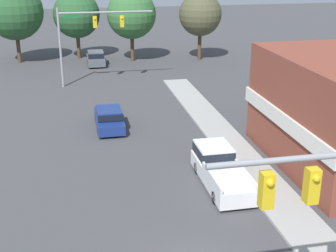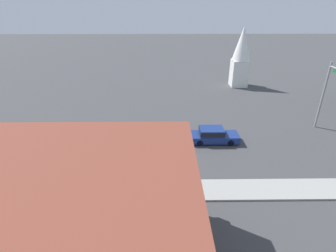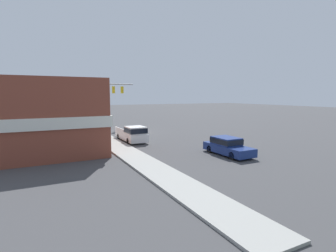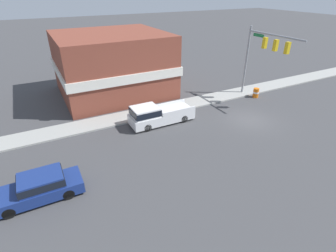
{
  "view_description": "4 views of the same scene",
  "coord_description": "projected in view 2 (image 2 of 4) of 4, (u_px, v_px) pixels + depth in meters",
  "views": [
    {
      "loc": [
        -4.19,
        -14.63,
        12.02
      ],
      "look_at": [
        1.2,
        11.58,
        2.14
      ],
      "focal_mm": 50.0,
      "sensor_mm": 36.0,
      "label": 1
    },
    {
      "loc": [
        21.43,
        12.93,
        12.94
      ],
      "look_at": [
        -0.75,
        13.22,
        2.36
      ],
      "focal_mm": 28.0,
      "sensor_mm": 36.0,
      "label": 2
    },
    {
      "loc": [
        12.84,
        35.39,
        5.18
      ],
      "look_at": [
        -0.01,
        10.11,
        1.81
      ],
      "focal_mm": 28.0,
      "sensor_mm": 36.0,
      "label": 3
    },
    {
      "loc": [
        -15.5,
        16.6,
        10.92
      ],
      "look_at": [
        -1.3,
        9.14,
        2.27
      ],
      "focal_mm": 28.0,
      "sensor_mm": 36.0,
      "label": 4
    }
  ],
  "objects": [
    {
      "name": "church_steeple",
      "position": [
        241.0,
        56.0,
        42.27
      ],
      "size": [
        2.88,
        2.88,
        9.58
      ],
      "color": "white",
      "rests_on": "ground"
    },
    {
      "name": "pickup_truck_parked",
      "position": [
        104.0,
        164.0,
        21.48
      ],
      "size": [
        1.98,
        5.78,
        1.8
      ],
      "color": "black",
      "rests_on": "ground"
    },
    {
      "name": "ground_plane",
      "position": [
        29.0,
        153.0,
        24.76
      ],
      "size": [
        200.0,
        200.0,
        0.0
      ],
      "primitive_type": "plane",
      "color": "#424244"
    },
    {
      "name": "corner_brick_building",
      "position": [
        74.0,
        234.0,
        12.04
      ],
      "size": [
        10.81,
        11.61,
        6.55
      ],
      "color": "brown",
      "rests_on": "ground"
    },
    {
      "name": "car_lead",
      "position": [
        213.0,
        135.0,
        26.36
      ],
      "size": [
        1.89,
        4.9,
        1.52
      ],
      "color": "black",
      "rests_on": "ground"
    }
  ]
}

